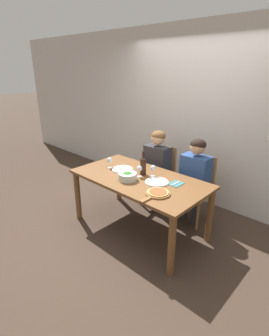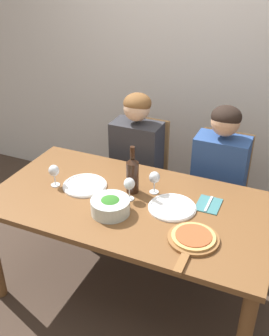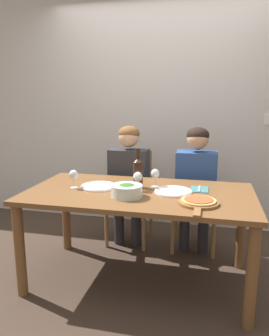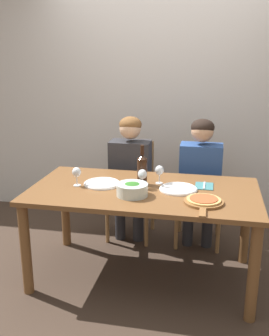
# 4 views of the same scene
# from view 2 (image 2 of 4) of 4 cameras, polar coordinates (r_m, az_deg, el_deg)

# --- Properties ---
(ground_plane) EXTENTS (40.00, 40.00, 0.00)m
(ground_plane) POSITION_cam_2_polar(r_m,az_deg,el_deg) (2.94, -0.54, -17.16)
(ground_plane) COLOR #3D2D23
(back_wall) EXTENTS (10.00, 0.06, 2.70)m
(back_wall) POSITION_cam_2_polar(r_m,az_deg,el_deg) (3.37, 9.02, 15.59)
(back_wall) COLOR silver
(back_wall) RESTS_ON ground
(dining_table) EXTENTS (1.76, 0.92, 0.76)m
(dining_table) POSITION_cam_2_polar(r_m,az_deg,el_deg) (2.51, -0.61, -6.85)
(dining_table) COLOR brown
(dining_table) RESTS_ON ground
(chair_left) EXTENTS (0.42, 0.42, 0.94)m
(chair_left) POSITION_cam_2_polar(r_m,az_deg,el_deg) (3.28, 0.99, -0.62)
(chair_left) COLOR #9E7042
(chair_left) RESTS_ON ground
(chair_right) EXTENTS (0.42, 0.42, 0.94)m
(chair_right) POSITION_cam_2_polar(r_m,az_deg,el_deg) (3.12, 12.23, -3.04)
(chair_right) COLOR #9E7042
(chair_right) RESTS_ON ground
(person_woman) EXTENTS (0.47, 0.51, 1.20)m
(person_woman) POSITION_cam_2_polar(r_m,az_deg,el_deg) (3.08, 0.20, 2.10)
(person_woman) COLOR #28282D
(person_woman) RESTS_ON ground
(person_man) EXTENTS (0.47, 0.51, 1.20)m
(person_man) POSITION_cam_2_polar(r_m,az_deg,el_deg) (2.91, 12.19, -0.34)
(person_man) COLOR #28282D
(person_man) RESTS_ON ground
(wine_bottle) EXTENTS (0.08, 0.08, 0.32)m
(wine_bottle) POSITION_cam_2_polar(r_m,az_deg,el_deg) (2.47, -0.30, -0.89)
(wine_bottle) COLOR black
(wine_bottle) RESTS_ON dining_table
(broccoli_bowl) EXTENTS (0.23, 0.23, 0.10)m
(broccoli_bowl) POSITION_cam_2_polar(r_m,az_deg,el_deg) (2.33, -3.52, -5.52)
(broccoli_bowl) COLOR silver
(broccoli_bowl) RESTS_ON dining_table
(dinner_plate_left) EXTENTS (0.29, 0.29, 0.02)m
(dinner_plate_left) POSITION_cam_2_polar(r_m,az_deg,el_deg) (2.61, -7.22, -2.49)
(dinner_plate_left) COLOR white
(dinner_plate_left) RESTS_ON dining_table
(dinner_plate_right) EXTENTS (0.29, 0.29, 0.02)m
(dinner_plate_right) POSITION_cam_2_polar(r_m,az_deg,el_deg) (2.39, 5.49, -5.68)
(dinner_plate_right) COLOR white
(dinner_plate_right) RESTS_ON dining_table
(pizza_on_board) EXTENTS (0.28, 0.42, 0.04)m
(pizza_on_board) POSITION_cam_2_polar(r_m,az_deg,el_deg) (2.15, 8.47, -10.13)
(pizza_on_board) COLOR brown
(pizza_on_board) RESTS_ON dining_table
(wine_glass_left) EXTENTS (0.07, 0.07, 0.15)m
(wine_glass_left) POSITION_cam_2_polar(r_m,az_deg,el_deg) (2.60, -11.61, -0.52)
(wine_glass_left) COLOR silver
(wine_glass_left) RESTS_ON dining_table
(wine_glass_right) EXTENTS (0.07, 0.07, 0.15)m
(wine_glass_right) POSITION_cam_2_polar(r_m,az_deg,el_deg) (2.48, 2.91, -1.52)
(wine_glass_right) COLOR silver
(wine_glass_right) RESTS_ON dining_table
(wine_glass_centre) EXTENTS (0.07, 0.07, 0.15)m
(wine_glass_centre) POSITION_cam_2_polar(r_m,az_deg,el_deg) (2.41, -0.76, -2.45)
(wine_glass_centre) COLOR silver
(wine_glass_centre) RESTS_ON dining_table
(fork_on_napkin) EXTENTS (0.14, 0.18, 0.01)m
(fork_on_napkin) POSITION_cam_2_polar(r_m,az_deg,el_deg) (2.45, 10.70, -5.22)
(fork_on_napkin) COLOR #387075
(fork_on_napkin) RESTS_ON dining_table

